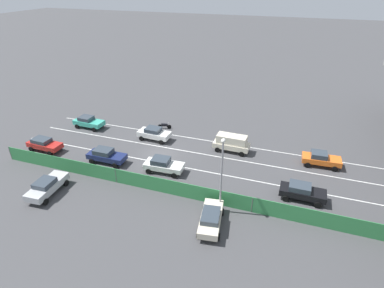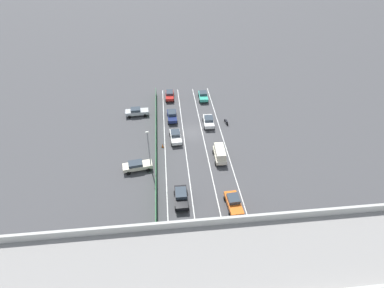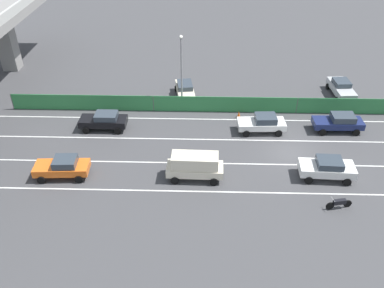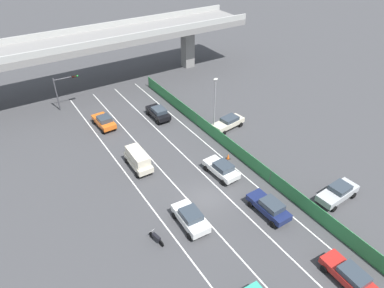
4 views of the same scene
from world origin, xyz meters
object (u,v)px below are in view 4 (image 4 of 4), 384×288
at_px(traffic_light, 64,86).
at_px(car_sedan_black, 158,112).
at_px(parked_wagon_silver, 338,192).
at_px(traffic_cone, 228,156).
at_px(parked_sedan_cream, 228,122).
at_px(street_lamp, 215,101).
at_px(car_sedan_red, 349,275).
at_px(car_sedan_white, 222,169).
at_px(motorcycle, 156,238).
at_px(car_hatchback_white, 190,217).
at_px(car_van_cream, 138,159).
at_px(car_taxi_orange, 104,121).
at_px(car_sedan_navy, 269,207).

bearing_deg(traffic_light, car_sedan_black, -44.98).
bearing_deg(car_sedan_black, traffic_light, 135.02).
distance_m(parked_wagon_silver, traffic_cone, 12.28).
bearing_deg(parked_sedan_cream, traffic_cone, -127.28).
bearing_deg(street_lamp, car_sedan_red, -99.41).
height_order(car_sedan_white, motorcycle, car_sedan_white).
height_order(car_hatchback_white, street_lamp, street_lamp).
bearing_deg(traffic_cone, motorcycle, -153.48).
height_order(car_van_cream, car_hatchback_white, car_van_cream).
bearing_deg(traffic_cone, car_taxi_orange, 123.44).
xyz_separation_m(car_taxi_orange, car_van_cream, (0.09, -10.34, 0.31)).
xyz_separation_m(street_lamp, traffic_cone, (-1.93, -5.64, -4.20)).
bearing_deg(car_sedan_white, parked_sedan_cream, 48.44).
distance_m(parked_wagon_silver, parked_sedan_cream, 16.61).
bearing_deg(car_sedan_black, car_taxi_orange, 166.01).
distance_m(car_van_cream, traffic_cone, 10.31).
bearing_deg(car_hatchback_white, car_sedan_navy, -21.71).
bearing_deg(car_sedan_navy, parked_sedan_cream, 66.79).
distance_m(car_taxi_orange, parked_sedan_cream, 16.34).
distance_m(car_van_cream, parked_sedan_cream, 13.62).
distance_m(car_sedan_red, car_hatchback_white, 13.60).
bearing_deg(parked_wagon_silver, car_sedan_navy, 163.19).
distance_m(parked_wagon_silver, traffic_light, 37.57).
relative_size(car_van_cream, parked_sedan_cream, 0.92).
distance_m(car_sedan_black, car_hatchback_white, 20.03).
bearing_deg(car_sedan_red, car_sedan_navy, 90.77).
height_order(car_sedan_black, street_lamp, street_lamp).
xyz_separation_m(car_sedan_black, motorcycle, (-10.24, -18.94, -0.45)).
xyz_separation_m(car_sedan_white, parked_wagon_silver, (7.46, -9.21, 0.01)).
relative_size(parked_wagon_silver, parked_sedan_cream, 0.99).
bearing_deg(car_sedan_black, motorcycle, -118.39).
distance_m(car_sedan_black, car_sedan_white, 14.60).
relative_size(car_taxi_orange, car_sedan_red, 0.97).
height_order(car_taxi_orange, car_sedan_white, car_taxi_orange).
height_order(parked_sedan_cream, street_lamp, street_lamp).
bearing_deg(car_sedan_white, car_sedan_navy, -87.21).
relative_size(traffic_light, street_lamp, 0.65).
distance_m(car_hatchback_white, traffic_cone, 11.04).
distance_m(car_sedan_navy, traffic_light, 32.88).
relative_size(car_sedan_navy, traffic_light, 0.93).
xyz_separation_m(car_sedan_navy, parked_sedan_cream, (6.19, 14.44, -0.03)).
xyz_separation_m(car_taxi_orange, parked_sedan_cream, (13.63, -9.00, -0.01)).
bearing_deg(car_hatchback_white, car_taxi_orange, 91.21).
xyz_separation_m(car_van_cream, car_sedan_navy, (7.36, -13.10, -0.30)).
relative_size(car_sedan_black, traffic_light, 0.88).
bearing_deg(car_taxi_orange, car_sedan_white, -66.56).
bearing_deg(car_sedan_navy, traffic_light, 107.58).
distance_m(car_taxi_orange, car_sedan_black, 7.34).
bearing_deg(car_sedan_white, traffic_light, 111.57).
bearing_deg(parked_sedan_cream, car_van_cream, -174.36).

